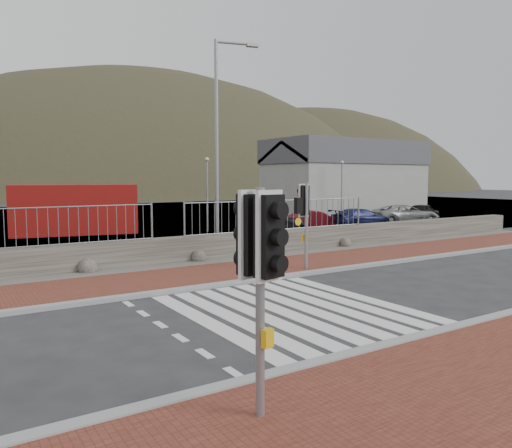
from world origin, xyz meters
TOP-DOWN VIEW (x-y plane):
  - ground at (0.00, 0.00)m, footprint 220.00×220.00m
  - sidewalk_near at (0.00, -5.00)m, footprint 40.00×4.00m
  - sidewalk_far at (0.00, 4.50)m, footprint 40.00×3.00m
  - kerb_near at (0.00, -3.00)m, footprint 40.00×0.25m
  - kerb_far at (0.00, 3.00)m, footprint 40.00×0.25m
  - zebra_crossing at (-0.00, 0.00)m, footprint 4.62×5.60m
  - gravel_strip at (0.00, 6.50)m, footprint 40.00×1.50m
  - stone_wall at (0.00, 7.30)m, footprint 40.00×0.60m
  - railing at (0.00, 7.15)m, footprint 18.07×0.07m
  - quay at (0.00, 27.90)m, footprint 120.00×40.00m
  - harbor_building at (20.00, 19.90)m, footprint 12.20×6.20m
  - hills_backdrop at (6.74, 87.90)m, footprint 254.00×90.00m
  - traffic_signal_near at (-3.49, -3.98)m, footprint 0.46×0.33m
  - traffic_signal_far at (3.15, 3.53)m, footprint 0.68×0.27m
  - streetlight at (2.56, 8.06)m, footprint 1.70×0.63m
  - shipping_container at (-0.50, 18.79)m, footprint 6.67×3.74m
  - car_a at (9.19, 14.03)m, footprint 3.84×2.19m
  - car_b at (11.80, 13.62)m, footprint 3.43×1.53m
  - car_c at (14.75, 12.80)m, footprint 4.05×1.82m
  - car_d at (18.92, 13.02)m, footprint 4.85×3.25m
  - car_e at (22.15, 14.22)m, footprint 3.74×2.37m

SIDE VIEW (x-z plane):
  - hills_backdrop at x=6.74m, z-range -73.05..26.95m
  - ground at x=0.00m, z-range 0.00..0.00m
  - quay at x=0.00m, z-range -0.25..0.25m
  - zebra_crossing at x=0.00m, z-range 0.00..0.01m
  - gravel_strip at x=0.00m, z-range 0.00..0.06m
  - sidewalk_near at x=0.00m, z-range 0.00..0.08m
  - sidewalk_far at x=0.00m, z-range 0.00..0.08m
  - kerb_near at x=0.00m, z-range -0.01..0.11m
  - kerb_far at x=0.00m, z-range -0.01..0.11m
  - stone_wall at x=0.00m, z-range 0.00..0.90m
  - car_b at x=11.80m, z-range 0.00..1.09m
  - car_c at x=14.75m, z-range 0.00..1.15m
  - car_e at x=22.15m, z-range 0.00..1.18m
  - car_a at x=9.19m, z-range 0.00..1.23m
  - car_d at x=18.92m, z-range 0.00..1.24m
  - shipping_container at x=-0.50m, z-range 0.00..2.62m
  - railing at x=0.00m, z-range 1.21..2.43m
  - traffic_signal_far at x=3.15m, z-range 0.63..3.46m
  - traffic_signal_near at x=-3.49m, z-range 0.63..3.51m
  - harbor_building at x=20.00m, z-range 0.03..5.83m
  - streetlight at x=2.56m, z-range 0.51..8.69m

